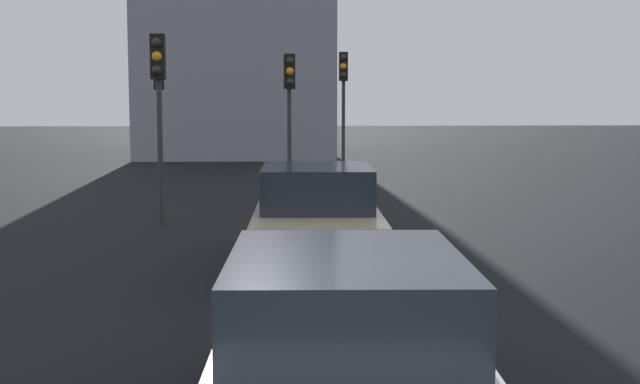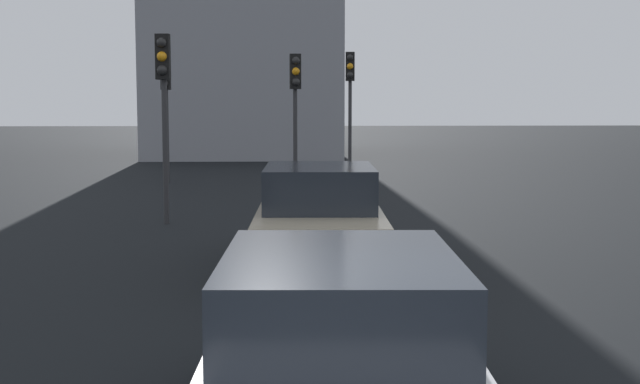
# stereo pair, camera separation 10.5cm
# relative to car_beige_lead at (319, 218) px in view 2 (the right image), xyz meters

# --- Properties ---
(car_beige_lead) EXTENTS (4.83, 2.14, 1.54)m
(car_beige_lead) POSITION_rel_car_beige_lead_xyz_m (0.00, 0.00, 0.00)
(car_beige_lead) COLOR tan
(car_beige_lead) RESTS_ON ground_plane
(car_white_second) EXTENTS (4.86, 2.12, 1.49)m
(car_white_second) POSITION_rel_car_beige_lead_xyz_m (-6.95, 0.15, -0.02)
(car_white_second) COLOR silver
(car_white_second) RESTS_ON ground_plane
(traffic_light_near_left) EXTENTS (0.32, 0.29, 3.82)m
(traffic_light_near_left) POSITION_rel_car_beige_lead_xyz_m (4.64, 2.93, 2.01)
(traffic_light_near_left) COLOR #2D2D30
(traffic_light_near_left) RESTS_ON ground_plane
(traffic_light_near_right) EXTENTS (0.32, 0.30, 3.72)m
(traffic_light_near_right) POSITION_rel_car_beige_lead_xyz_m (13.52, 4.08, 1.94)
(traffic_light_near_right) COLOR #2D2D30
(traffic_light_near_right) RESTS_ON ground_plane
(traffic_light_far_left) EXTENTS (0.32, 0.30, 4.01)m
(traffic_light_far_left) POSITION_rel_car_beige_lead_xyz_m (14.25, -1.56, 2.14)
(traffic_light_far_left) COLOR #2D2D30
(traffic_light_far_left) RESTS_ON ground_plane
(traffic_light_far_right) EXTENTS (0.32, 0.30, 3.69)m
(traffic_light_far_right) POSITION_rel_car_beige_lead_xyz_m (9.48, 0.22, 1.92)
(traffic_light_far_right) COLOR #2D2D30
(traffic_light_far_right) RESTS_ON ground_plane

